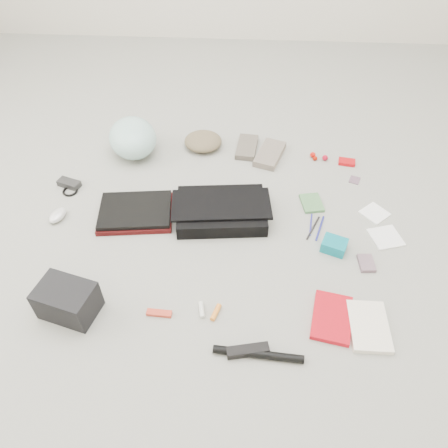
# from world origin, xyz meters

# --- Properties ---
(ground_plane) EXTENTS (4.00, 4.00, 0.00)m
(ground_plane) POSITION_xyz_m (0.00, 0.00, 0.00)
(ground_plane) COLOR gray
(messenger_bag) EXTENTS (0.42, 0.32, 0.07)m
(messenger_bag) POSITION_xyz_m (-0.02, 0.10, 0.03)
(messenger_bag) COLOR black
(messenger_bag) RESTS_ON ground_plane
(bag_flap) EXTENTS (0.45, 0.24, 0.01)m
(bag_flap) POSITION_xyz_m (-0.02, 0.10, 0.07)
(bag_flap) COLOR black
(bag_flap) RESTS_ON messenger_bag
(laptop_sleeve) EXTENTS (0.35, 0.28, 0.02)m
(laptop_sleeve) POSITION_xyz_m (-0.40, 0.08, 0.01)
(laptop_sleeve) COLOR #440C0C
(laptop_sleeve) RESTS_ON ground_plane
(laptop) EXTENTS (0.34, 0.26, 0.02)m
(laptop) POSITION_xyz_m (-0.40, 0.08, 0.03)
(laptop) COLOR black
(laptop) RESTS_ON laptop_sleeve
(bike_helmet) EXTENTS (0.33, 0.37, 0.18)m
(bike_helmet) POSITION_xyz_m (-0.50, 0.55, 0.09)
(bike_helmet) COLOR #B4E6DF
(bike_helmet) RESTS_ON ground_plane
(beanie) EXTENTS (0.22, 0.21, 0.07)m
(beanie) POSITION_xyz_m (-0.15, 0.62, 0.03)
(beanie) COLOR brown
(beanie) RESTS_ON ground_plane
(mitten_left) EXTENTS (0.12, 0.21, 0.03)m
(mitten_left) POSITION_xyz_m (0.09, 0.61, 0.02)
(mitten_left) COLOR #655C50
(mitten_left) RESTS_ON ground_plane
(mitten_right) EXTENTS (0.18, 0.25, 0.03)m
(mitten_right) POSITION_xyz_m (0.21, 0.55, 0.02)
(mitten_right) COLOR gray
(mitten_right) RESTS_ON ground_plane
(power_brick) EXTENTS (0.12, 0.08, 0.03)m
(power_brick) POSITION_xyz_m (-0.77, 0.26, 0.01)
(power_brick) COLOR black
(power_brick) RESTS_ON ground_plane
(cable_coil) EXTENTS (0.10, 0.10, 0.01)m
(cable_coil) POSITION_xyz_m (-0.75, 0.22, 0.01)
(cable_coil) COLOR black
(cable_coil) RESTS_ON ground_plane
(mouse) EXTENTS (0.09, 0.11, 0.04)m
(mouse) POSITION_xyz_m (-0.75, 0.04, 0.02)
(mouse) COLOR silver
(mouse) RESTS_ON ground_plane
(camera_bag) EXTENTS (0.23, 0.19, 0.13)m
(camera_bag) POSITION_xyz_m (-0.54, -0.43, 0.07)
(camera_bag) COLOR black
(camera_bag) RESTS_ON ground_plane
(multitool) EXTENTS (0.09, 0.03, 0.01)m
(multitool) POSITION_xyz_m (-0.21, -0.43, 0.01)
(multitool) COLOR red
(multitool) RESTS_ON ground_plane
(toiletry_tube_white) EXTENTS (0.03, 0.07, 0.02)m
(toiletry_tube_white) POSITION_xyz_m (-0.06, -0.41, 0.01)
(toiletry_tube_white) COLOR silver
(toiletry_tube_white) RESTS_ON ground_plane
(toiletry_tube_orange) EXTENTS (0.04, 0.07, 0.02)m
(toiletry_tube_orange) POSITION_xyz_m (-0.01, -0.42, 0.01)
(toiletry_tube_orange) COLOR orange
(toiletry_tube_orange) RESTS_ON ground_plane
(u_lock) EXTENTS (0.15, 0.07, 0.03)m
(u_lock) POSITION_xyz_m (0.12, -0.57, 0.01)
(u_lock) COLOR black
(u_lock) RESTS_ON ground_plane
(bike_pump) EXTENTS (0.31, 0.05, 0.03)m
(bike_pump) POSITION_xyz_m (0.15, -0.58, 0.01)
(bike_pump) COLOR black
(bike_pump) RESTS_ON ground_plane
(book_red) EXTENTS (0.17, 0.23, 0.02)m
(book_red) POSITION_xyz_m (0.42, -0.41, 0.01)
(book_red) COLOR red
(book_red) RESTS_ON ground_plane
(book_white) EXTENTS (0.14, 0.21, 0.02)m
(book_white) POSITION_xyz_m (0.55, -0.44, 0.01)
(book_white) COLOR #F0E4CE
(book_white) RESTS_ON ground_plane
(notepad) EXTENTS (0.11, 0.14, 0.01)m
(notepad) POSITION_xyz_m (0.40, 0.20, 0.01)
(notepad) COLOR #4A7C48
(notepad) RESTS_ON ground_plane
(pen_blue) EXTENTS (0.03, 0.13, 0.01)m
(pen_blue) POSITION_xyz_m (0.38, 0.06, 0.00)
(pen_blue) COLOR navy
(pen_blue) RESTS_ON ground_plane
(pen_black) EXTENTS (0.07, 0.14, 0.01)m
(pen_black) POSITION_xyz_m (0.39, 0.04, 0.00)
(pen_black) COLOR black
(pen_black) RESTS_ON ground_plane
(pen_navy) EXTENTS (0.05, 0.15, 0.01)m
(pen_navy) POSITION_xyz_m (0.42, 0.04, 0.00)
(pen_navy) COLOR navy
(pen_navy) RESTS_ON ground_plane
(accordion_wallet) EXTENTS (0.12, 0.11, 0.05)m
(accordion_wallet) POSITION_xyz_m (0.47, -0.07, 0.02)
(accordion_wallet) COLOR #0B8497
(accordion_wallet) RESTS_ON ground_plane
(card_deck) EXTENTS (0.07, 0.09, 0.02)m
(card_deck) POSITION_xyz_m (0.59, -0.15, 0.01)
(card_deck) COLOR slate
(card_deck) RESTS_ON ground_plane
(napkin_top) EXTENTS (0.15, 0.15, 0.01)m
(napkin_top) POSITION_xyz_m (0.68, 0.15, 0.00)
(napkin_top) COLOR white
(napkin_top) RESTS_ON ground_plane
(napkin_bottom) EXTENTS (0.15, 0.15, 0.01)m
(napkin_bottom) POSITION_xyz_m (0.70, 0.01, 0.00)
(napkin_bottom) COLOR white
(napkin_bottom) RESTS_ON ground_plane
(lollipop_a) EXTENTS (0.04, 0.04, 0.03)m
(lollipop_a) POSITION_xyz_m (0.43, 0.56, 0.01)
(lollipop_a) COLOR red
(lollipop_a) RESTS_ON ground_plane
(lollipop_b) EXTENTS (0.02, 0.02, 0.02)m
(lollipop_b) POSITION_xyz_m (0.44, 0.54, 0.01)
(lollipop_b) COLOR #9A0E00
(lollipop_b) RESTS_ON ground_plane
(lollipop_c) EXTENTS (0.04, 0.04, 0.03)m
(lollipop_c) POSITION_xyz_m (0.49, 0.54, 0.01)
(lollipop_c) COLOR #AF0920
(lollipop_c) RESTS_ON ground_plane
(altoids_tin) EXTENTS (0.09, 0.07, 0.02)m
(altoids_tin) POSITION_xyz_m (0.60, 0.52, 0.01)
(altoids_tin) COLOR red
(altoids_tin) RESTS_ON ground_plane
(stamp_sheet) EXTENTS (0.07, 0.07, 0.00)m
(stamp_sheet) POSITION_xyz_m (0.62, 0.39, 0.00)
(stamp_sheet) COLOR #745669
(stamp_sheet) RESTS_ON ground_plane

